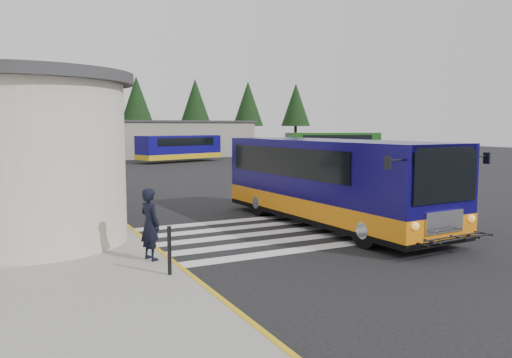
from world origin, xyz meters
name	(u,v)px	position (x,y,z in m)	size (l,w,h in m)	color
ground	(259,228)	(0.00, 0.00, 0.00)	(140.00, 140.00, 0.00)	black
curb_strip	(114,217)	(-4.05, 4.00, 0.08)	(0.12, 34.00, 0.16)	gold
crosswalk	(256,234)	(-0.50, -0.80, 0.01)	(8.00, 5.35, 0.01)	silver
depot_building	(137,139)	(6.00, 42.00, 2.11)	(26.40, 8.40, 4.20)	gray
tree_line	(123,101)	(6.29, 50.00, 6.77)	(58.40, 4.40, 10.00)	black
transit_bus	(330,185)	(2.52, -0.60, 1.44)	(3.88, 10.76, 3.00)	#0C064F
pedestrian_a	(150,224)	(-4.50, -2.85, 1.05)	(0.66, 0.43, 1.80)	black
pedestrian_b	(44,220)	(-6.78, -0.43, 0.93)	(0.76, 0.59, 1.56)	black
bollard	(169,250)	(-4.46, -4.30, 0.70)	(0.09, 0.09, 1.11)	black
far_bus_a	(179,147)	(7.97, 32.71, 1.47)	(9.09, 5.11, 2.26)	#0D0862
far_bus_b	(333,145)	(22.85, 27.60, 1.61)	(9.96, 4.82, 2.48)	#194C14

